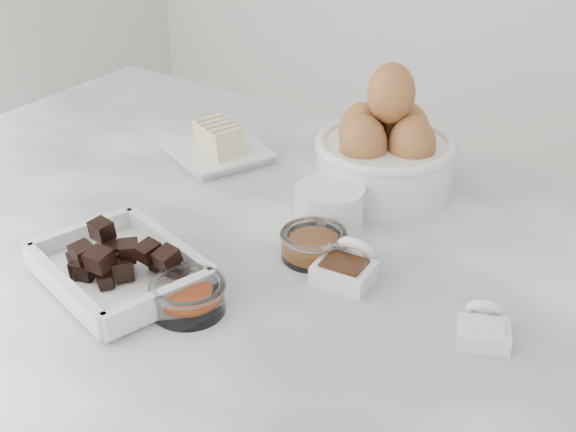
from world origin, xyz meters
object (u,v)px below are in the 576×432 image
Objects in this scene: zest_bowl at (188,295)px; salt_spoon at (483,327)px; chocolate_dish at (119,266)px; egg_bowl at (385,151)px; honey_bowl at (314,244)px; vanilla_spoon at (347,266)px; sugar_ramekin at (329,205)px; butter_plate at (217,145)px.

zest_bowl is 1.08× the size of salt_spoon.
chocolate_dish reaches higher than salt_spoon.
honey_bowl is (0.01, -0.19, -0.04)m from egg_bowl.
zest_bowl is at bearing -154.11° from salt_spoon.
chocolate_dish is 2.79× the size of honey_bowl.
egg_bowl is 2.31× the size of vanilla_spoon.
zest_bowl reaches higher than honey_bowl.
sugar_ramekin is at bearing 84.31° from zest_bowl.
egg_bowl is at bearing 9.98° from butter_plate.
butter_plate is 2.12× the size of honey_bowl.
egg_bowl reaches higher than butter_plate.
honey_bowl is at bearing -85.61° from egg_bowl.
salt_spoon is at bearing 25.89° from zest_bowl.
butter_plate is 0.36m from vanilla_spoon.
salt_spoon is at bearing -43.61° from egg_bowl.
vanilla_spoon reaches higher than zest_bowl.
butter_plate reaches higher than salt_spoon.
egg_bowl reaches higher than chocolate_dish.
honey_bowl is (0.03, -0.07, -0.01)m from sugar_ramekin.
sugar_ramekin is 1.06× the size of zest_bowl.
honey_bowl is 0.17m from zest_bowl.
butter_plate is 0.38m from zest_bowl.
egg_bowl is 0.33m from salt_spoon.
vanilla_spoon reaches higher than salt_spoon.
egg_bowl reaches higher than honey_bowl.
sugar_ramekin is 0.12m from vanilla_spoon.
chocolate_dish is at bearing -110.14° from egg_bowl.
butter_plate is at bearing -170.02° from egg_bowl.
honey_bowl is 0.06m from vanilla_spoon.
chocolate_dish is at bearing -159.94° from salt_spoon.
butter_plate reaches higher than sugar_ramekin.
butter_plate reaches higher than vanilla_spoon.
zest_bowl is at bearing -95.69° from sugar_ramekin.
sugar_ramekin is 1.06× the size of vanilla_spoon.
salt_spoon is at bearing -7.99° from honey_bowl.
sugar_ramekin is (0.24, -0.07, 0.01)m from butter_plate.
egg_bowl reaches higher than vanilla_spoon.
butter_plate is at bearing 152.52° from vanilla_spoon.
butter_plate is 0.25m from egg_bowl.
egg_bowl is (0.01, 0.12, 0.03)m from sugar_ramekin.
chocolate_dish is 2.91× the size of salt_spoon.
salt_spoon reaches higher than honey_bowl.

